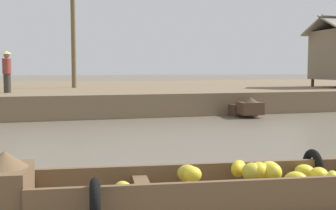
# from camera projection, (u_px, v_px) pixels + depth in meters

# --- Properties ---
(ground_plane) EXTENTS (300.00, 300.00, 0.00)m
(ground_plane) POSITION_uv_depth(u_px,v_px,m) (81.00, 142.00, 10.50)
(ground_plane) COLOR #665B4C
(riverbank_strip) EXTENTS (160.00, 20.00, 0.88)m
(riverbank_strip) POSITION_uv_depth(u_px,v_px,m) (59.00, 93.00, 24.47)
(riverbank_strip) COLOR #756047
(riverbank_strip) RESTS_ON ground
(banana_boat) EXTENTS (6.06, 1.66, 0.80)m
(banana_boat) POSITION_uv_depth(u_px,v_px,m) (224.00, 184.00, 5.62)
(banana_boat) COLOR brown
(banana_boat) RESTS_ON ground
(fishing_skiff_distant) EXTENTS (1.18, 5.78, 0.78)m
(fishing_skiff_distant) POSITION_uv_depth(u_px,v_px,m) (225.00, 105.00, 18.31)
(fishing_skiff_distant) COLOR #473323
(fishing_skiff_distant) RESTS_ON ground
(vendor_person) EXTENTS (0.44, 0.44, 1.66)m
(vendor_person) POSITION_uv_depth(u_px,v_px,m) (7.00, 69.00, 16.72)
(vendor_person) COLOR #332D28
(vendor_person) RESTS_ON riverbank_strip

